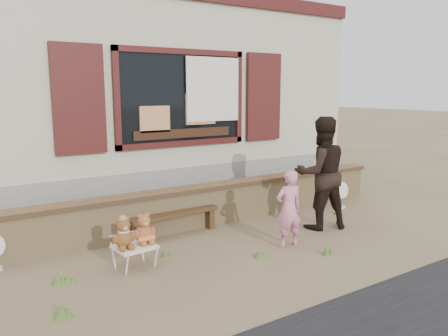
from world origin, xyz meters
TOP-DOWN VIEW (x-y plane):
  - ground at (0.00, 0.00)m, footprint 80.00×80.00m
  - shopfront at (0.00, 4.49)m, footprint 8.04×5.13m
  - brick_wall at (0.00, 1.00)m, footprint 7.10×0.36m
  - bench at (-0.79, 0.80)m, footprint 1.48×0.43m
  - folding_chair at (-1.74, -0.04)m, footprint 0.52×0.47m
  - teddy_bear_left at (-1.88, -0.06)m, footprint 0.32×0.28m
  - teddy_bear_right at (-1.60, -0.03)m, footprint 0.32×0.28m
  - child at (0.37, -0.51)m, footprint 0.44×0.32m
  - adult at (1.36, -0.13)m, footprint 1.03×0.91m
  - fan_right at (2.55, 0.53)m, footprint 0.31×0.21m
  - grass_tufts at (-0.91, -0.36)m, footprint 5.17×1.42m

SIDE VIEW (x-z plane):
  - ground at x=0.00m, z-range 0.00..0.00m
  - grass_tufts at x=-0.91m, z-range -0.02..0.14m
  - fan_right at x=2.55m, z-range 0.00..0.50m
  - folding_chair at x=-1.74m, z-range 0.12..0.41m
  - bench at x=-0.79m, z-range 0.09..0.46m
  - brick_wall at x=0.00m, z-range 0.01..0.67m
  - teddy_bear_left at x=-1.88m, z-range 0.29..0.68m
  - teddy_bear_right at x=-1.60m, z-range 0.29..0.69m
  - child at x=0.37m, z-range 0.00..1.10m
  - adult at x=1.36m, z-range 0.00..1.79m
  - shopfront at x=0.00m, z-range 0.00..4.00m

